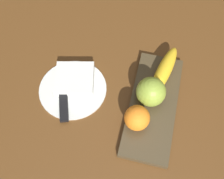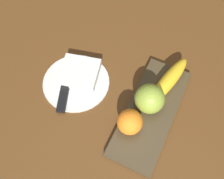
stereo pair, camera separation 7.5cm
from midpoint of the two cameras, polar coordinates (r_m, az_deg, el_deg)
The scene contains 8 objects.
ground_plane at distance 0.78m, azimuth 3.97°, elevation -4.45°, with size 2.40×2.40×0.00m, color brown.
fruit_tray at distance 0.78m, azimuth 5.92°, elevation -3.54°, with size 0.34×0.13×0.02m, color #493C26.
apple at distance 0.74m, azimuth 5.36°, elevation -0.74°, with size 0.08×0.08×0.08m, color #8FAB39.
banana at distance 0.80m, azimuth 8.34°, elevation 3.74°, with size 0.18×0.04×0.04m, color yellow.
orange_near_apple at distance 0.71m, azimuth 2.28°, elevation -6.28°, with size 0.07×0.07×0.07m, color orange.
dinner_plate at distance 0.82m, azimuth -10.88°, elevation -0.03°, with size 0.20×0.20×0.01m, color white.
folded_napkin at distance 0.82m, azimuth -10.50°, elevation 2.05°, with size 0.11×0.11×0.03m, color white.
knife at distance 0.79m, azimuth -12.86°, elevation -2.88°, with size 0.18×0.08×0.01m.
Camera 1 is at (-0.34, 0.01, 0.71)m, focal length 43.34 mm.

